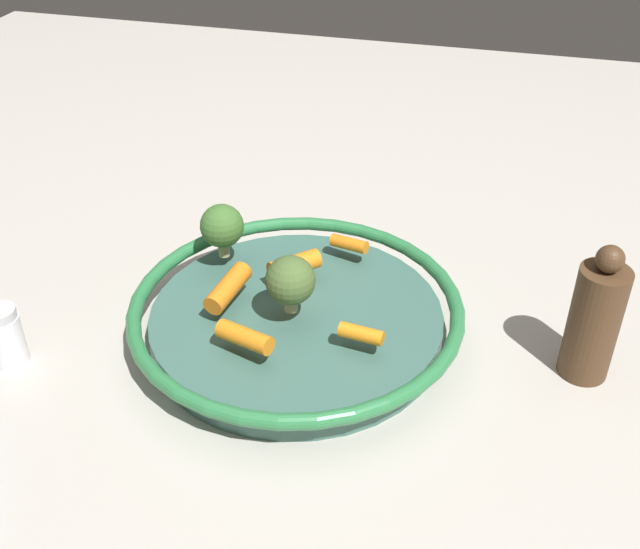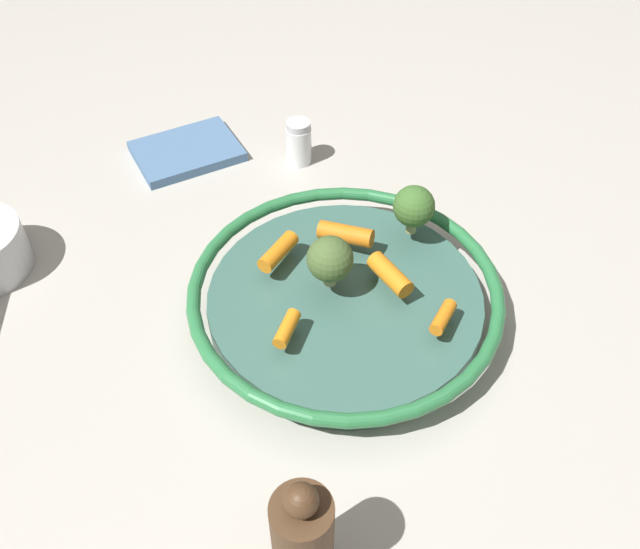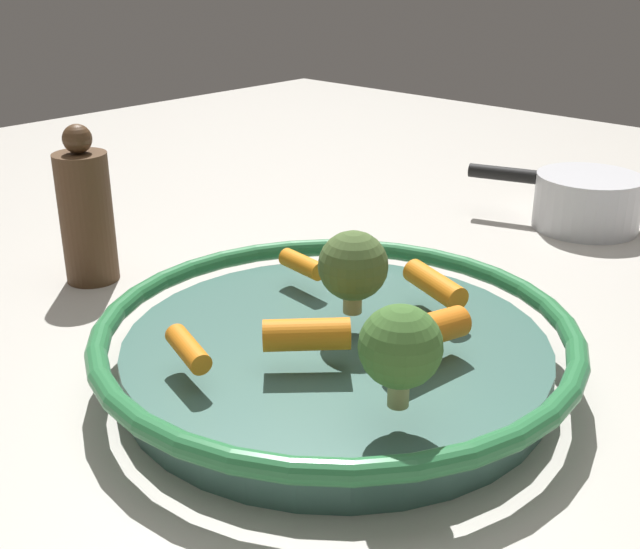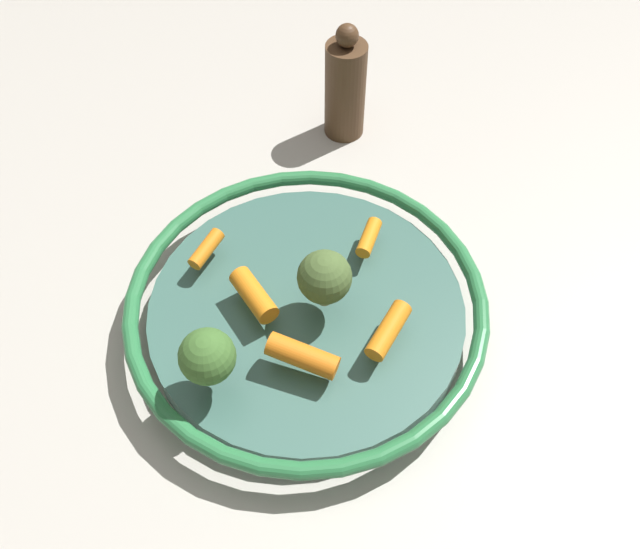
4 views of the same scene
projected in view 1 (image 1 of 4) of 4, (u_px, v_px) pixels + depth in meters
The scene contains 11 objects.
ground_plane at pixel (297, 335), 0.81m from camera, with size 2.02×2.02×0.00m, color #B7B2A8.
serving_bowl at pixel (296, 316), 0.80m from camera, with size 0.35×0.35×0.05m.
baby_carrot_back at pixel (294, 265), 0.82m from camera, with size 0.02×0.02×0.06m, color orange.
baby_carrot_near_rim at pixel (361, 334), 0.73m from camera, with size 0.02×0.02×0.04m, color orange.
baby_carrot_center at pixel (245, 337), 0.72m from camera, with size 0.02×0.02×0.06m, color orange.
baby_carrot_left at pixel (228, 288), 0.78m from camera, with size 0.02×0.02×0.06m, color orange.
baby_carrot_right at pixel (349, 244), 0.86m from camera, with size 0.01×0.01×0.04m, color orange.
broccoli_floret_edge at pixel (287, 280), 0.75m from camera, with size 0.05×0.05×0.06m.
broccoli_floret_large at pixel (222, 226), 0.83m from camera, with size 0.05×0.05×0.06m.
salt_shaker at pixel (5, 336), 0.76m from camera, with size 0.04×0.04×0.07m.
pepper_mill at pixel (594, 320), 0.73m from camera, with size 0.05×0.05×0.15m.
Camera 1 is at (0.60, 0.19, 0.51)m, focal length 42.50 mm.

